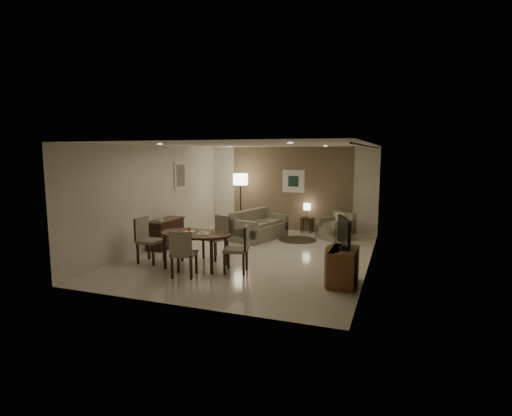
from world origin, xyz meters
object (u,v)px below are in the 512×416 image
at_px(sofa, 260,225).
at_px(chair_right, 236,249).
at_px(side_table, 307,225).
at_px(tv_cabinet, 344,267).
at_px(dining_table, 196,250).
at_px(chair_far, 215,238).
at_px(chair_left, 150,240).
at_px(armchair, 335,226).
at_px(console_desk, 166,233).
at_px(floor_lamp, 241,202).
at_px(chair_near, 184,253).

bearing_deg(sofa, chair_right, -153.48).
bearing_deg(side_table, tv_cabinet, -69.31).
bearing_deg(sofa, side_table, -22.11).
distance_m(dining_table, side_table, 4.87).
bearing_deg(chair_far, chair_left, -125.54).
bearing_deg(armchair, tv_cabinet, -38.27).
bearing_deg(sofa, tv_cabinet, -123.56).
xyz_separation_m(chair_left, sofa, (1.50, 3.27, -0.10)).
bearing_deg(dining_table, console_desk, 139.85).
height_order(side_table, floor_lamp, floor_lamp).
bearing_deg(chair_left, dining_table, -88.01).
height_order(chair_far, side_table, chair_far).
bearing_deg(console_desk, dining_table, -40.15).
relative_size(chair_far, floor_lamp, 0.55).
xyz_separation_m(chair_near, floor_lamp, (-0.78, 4.96, 0.44)).
height_order(console_desk, dining_table, dining_table).
height_order(dining_table, sofa, sofa).
height_order(dining_table, armchair, armchair).
bearing_deg(chair_right, sofa, 178.73).
height_order(dining_table, floor_lamp, floor_lamp).
bearing_deg(dining_table, sofa, 83.87).
bearing_deg(sofa, armchair, -55.01).
bearing_deg(side_table, chair_far, -109.31).
bearing_deg(armchair, chair_near, -75.94).
bearing_deg(chair_right, chair_left, -102.97).
distance_m(dining_table, floor_lamp, 4.37).
distance_m(chair_near, chair_far, 1.48).
height_order(tv_cabinet, sofa, sofa).
bearing_deg(chair_far, tv_cabinet, 4.82).
height_order(dining_table, chair_near, chair_near).
distance_m(tv_cabinet, chair_left, 4.39).
xyz_separation_m(console_desk, armchair, (4.10, 2.58, 0.01)).
relative_size(side_table, floor_lamp, 0.26).
distance_m(side_table, floor_lamp, 2.25).
distance_m(chair_left, chair_right, 2.13).
distance_m(chair_right, floor_lamp, 4.66).
xyz_separation_m(chair_far, sofa, (0.26, 2.44, -0.09)).
distance_m(console_desk, chair_near, 2.72).
distance_m(chair_near, side_table, 5.49).
xyz_separation_m(tv_cabinet, chair_right, (-2.25, 0.05, 0.15)).
height_order(chair_right, floor_lamp, floor_lamp).
bearing_deg(tv_cabinet, chair_far, 163.92).
distance_m(tv_cabinet, chair_right, 2.26).
xyz_separation_m(tv_cabinet, sofa, (-2.88, 3.35, 0.07)).
relative_size(dining_table, floor_lamp, 0.89).
bearing_deg(dining_table, floor_lamp, 98.97).
relative_size(tv_cabinet, floor_lamp, 0.49).
bearing_deg(sofa, floor_lamp, 60.35).
bearing_deg(side_table, chair_left, -119.03).
bearing_deg(chair_left, sofa, -23.74).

